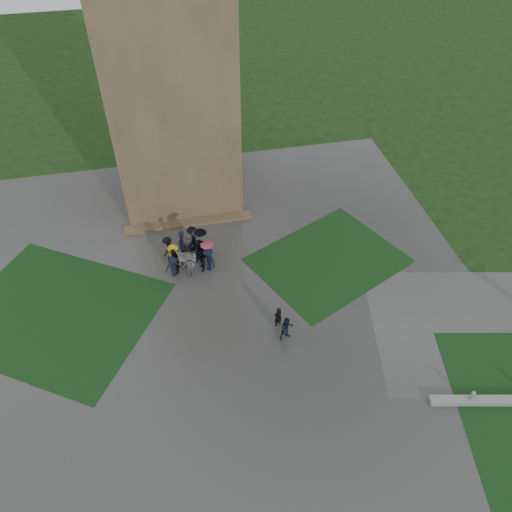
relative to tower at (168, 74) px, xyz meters
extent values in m
plane|color=black|center=(0.00, -15.00, -9.00)|extent=(120.00, 120.00, 0.00)
cube|color=#383836|center=(0.00, -13.00, -8.99)|extent=(34.00, 34.00, 0.02)
cube|color=black|center=(-8.50, -11.00, -8.97)|extent=(14.10, 13.46, 0.01)
cube|color=black|center=(8.50, -10.00, -8.97)|extent=(11.12, 10.15, 0.01)
cube|color=brown|center=(0.00, 0.00, 0.00)|extent=(8.00, 8.00, 18.00)
cube|color=brown|center=(0.00, -4.40, -8.87)|extent=(9.00, 0.80, 0.22)
cylinder|color=gray|center=(12.26, -21.31, -8.55)|extent=(0.20, 0.20, 0.90)
cube|color=#B2B2AD|center=(-0.66, -8.44, -8.57)|extent=(1.44, 0.87, 0.06)
cube|color=#B2B2AD|center=(-1.18, -8.25, -8.79)|extent=(0.20, 0.37, 0.39)
cube|color=#B2B2AD|center=(-0.15, -8.64, -8.79)|extent=(0.20, 0.37, 0.39)
cube|color=#B2B2AD|center=(-0.59, -8.25, -8.36)|extent=(1.31, 0.53, 0.37)
imported|color=black|center=(0.52, -8.11, -8.23)|extent=(1.36, 1.30, 1.49)
imported|color=black|center=(0.36, -7.96, -8.24)|extent=(1.41, 0.60, 1.48)
imported|color=black|center=(0.04, -7.10, -8.03)|extent=(1.03, 1.37, 1.89)
imported|color=#39393D|center=(-0.30, -7.46, -8.20)|extent=(0.66, 0.53, 1.55)
imported|color=black|center=(-0.70, -7.45, -8.03)|extent=(0.56, 0.76, 1.91)
imported|color=black|center=(-1.61, -7.57, -8.13)|extent=(1.01, 1.23, 1.70)
imported|color=#CAC00B|center=(-1.33, -8.57, -8.03)|extent=(1.16, 1.38, 1.90)
imported|color=black|center=(-1.35, -9.00, -8.06)|extent=(0.64, 0.96, 1.84)
imported|color=black|center=(-1.43, -9.35, -8.18)|extent=(1.06, 0.59, 1.60)
imported|color=#39393D|center=(-0.44, -9.47, -8.05)|extent=(1.25, 0.72, 1.87)
imported|color=black|center=(0.32, -9.15, -8.21)|extent=(0.49, 0.78, 1.55)
imported|color=black|center=(0.77, -9.24, -8.10)|extent=(1.15, 1.27, 1.77)
imported|color=#E85F81|center=(-1.43, -9.35, -6.92)|extent=(0.88, 0.88, 0.81)
imported|color=#48389C|center=(0.36, -7.96, -7.01)|extent=(0.71, 0.71, 0.62)
imported|color=black|center=(0.52, -8.11, -6.89)|extent=(0.79, 0.79, 0.69)
imported|color=#E85F81|center=(0.77, -9.24, -6.98)|extent=(0.80, 0.80, 0.71)
imported|color=black|center=(4.27, -15.49, -8.17)|extent=(0.88, 0.65, 1.61)
imported|color=black|center=(4.01, -14.51, -8.25)|extent=(0.62, 0.52, 1.45)
camera|label=1|loc=(-0.95, -31.94, 13.63)|focal=35.00mm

